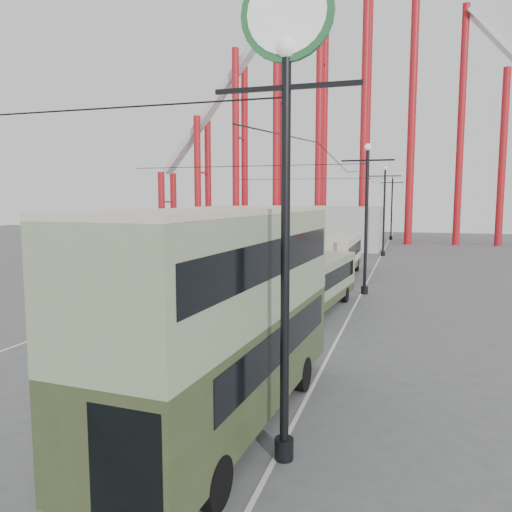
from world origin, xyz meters
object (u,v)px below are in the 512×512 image
(single_decker_green, at_px, (315,282))
(double_decker_bus, at_px, (228,306))
(single_decker_cream, at_px, (339,254))
(pedestrian, at_px, (284,318))
(lamp_post_near, at_px, (286,109))

(single_decker_green, bearing_deg, double_decker_bus, -82.92)
(single_decker_cream, bearing_deg, single_decker_green, -87.78)
(double_decker_bus, xyz_separation_m, single_decker_cream, (-0.76, 27.02, -1.52))
(pedestrian, bearing_deg, lamp_post_near, 75.42)
(single_decker_green, xyz_separation_m, single_decker_cream, (-0.45, 13.01, 0.13))
(lamp_post_near, bearing_deg, pedestrian, 103.88)
(single_decker_green, height_order, pedestrian, single_decker_green)
(lamp_post_near, distance_m, double_decker_bus, 5.16)
(single_decker_green, bearing_deg, lamp_post_near, -76.27)
(double_decker_bus, bearing_deg, single_decker_cream, 94.94)
(double_decker_bus, distance_m, pedestrian, 8.97)
(double_decker_bus, height_order, single_decker_green, double_decker_bus)
(lamp_post_near, relative_size, single_decker_cream, 1.12)
(single_decker_cream, distance_m, pedestrian, 18.41)
(single_decker_cream, xyz_separation_m, pedestrian, (0.13, -18.39, -0.84))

